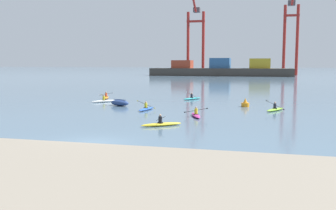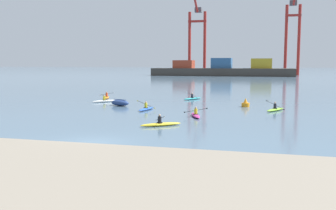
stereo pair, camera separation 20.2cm
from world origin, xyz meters
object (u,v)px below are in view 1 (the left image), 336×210
Objects in this scene: gantry_crane_west_mid at (291,28)px; kayak_magenta at (196,115)px; kayak_blue at (146,109)px; kayak_yellow at (161,124)px; container_barge at (221,70)px; channel_buoy at (245,104)px; kayak_lime at (275,109)px; gantry_crane_west at (196,33)px; capsized_dinghy at (120,103)px; kayak_orange at (106,97)px; kayak_teal at (192,98)px; kayak_white at (104,101)px.

gantry_crane_west_mid is 130.02m from kayak_magenta.
kayak_yellow is at bearing -65.92° from kayak_blue.
kayak_blue reaches higher than kayak_yellow.
kayak_magenta is (9.90, -112.59, -2.16)m from container_barge.
container_barge is 1.47× the size of gantry_crane_west_mid.
kayak_lime is (3.20, -2.95, -0.19)m from channel_buoy.
capsized_dinghy is (11.86, -117.98, -17.37)m from gantry_crane_west.
kayak_blue is at bearing -36.46° from capsized_dinghy.
kayak_magenta is at bearing -33.47° from capsized_dinghy.
container_barge reaches higher than capsized_dinghy.
channel_buoy is at bearing -16.29° from kayak_orange.
kayak_blue reaches higher than kayak_orange.
kayak_orange is (-5.30, 8.33, -0.18)m from capsized_dinghy.
kayak_orange is 14.88m from kayak_blue.
kayak_lime reaches higher than kayak_teal.
kayak_yellow is (-18.38, -133.35, -18.81)m from gantry_crane_west_mid.
kayak_white is (-17.72, 0.91, -0.19)m from channel_buoy.
gantry_crane_west is 10.82× the size of kayak_lime.
kayak_lime is at bearing -1.13° from capsized_dinghy.
gantry_crane_west is 0.96× the size of gantry_crane_west_mid.
kayak_white is 10.13m from kayak_blue.
gantry_crane_west_mid reaches higher than capsized_dinghy.
kayak_white is (-30.23, -117.34, -18.81)m from gantry_crane_west_mid.
capsized_dinghy is 0.88× the size of kayak_teal.
gantry_crane_west is at bearing 103.92° from kayak_lime.
kayak_teal is 0.93× the size of kayak_blue.
kayak_yellow is (-5.86, -15.10, -0.19)m from channel_buoy.
container_barge is at bearing 87.91° from kayak_white.
container_barge is at bearing 92.07° from kayak_blue.
kayak_orange is at bearing -93.27° from container_barge.
container_barge is at bearing 99.20° from kayak_lime.
kayak_blue is (-2.59, -12.68, 0.00)m from kayak_teal.
kayak_yellow is at bearing -97.85° from gantry_crane_west_mid.
kayak_teal is at bearing 101.67° from kayak_magenta.
gantry_crane_west_mid is at bearing 29.50° from container_barge.
gantry_crane_west_mid is at bearing 85.61° from kayak_lime.
kayak_teal is at bearing 5.87° from kayak_orange.
kayak_orange is 1.06× the size of kayak_teal.
kayak_lime is 13.54m from kayak_blue.
gantry_crane_west reaches higher than kayak_white.
kayak_yellow is 24.92m from kayak_orange.
gantry_crane_west_mid reaches higher than kayak_blue.
capsized_dinghy is 17.47m from kayak_lime.
kayak_teal is at bearing 30.56° from kayak_white.
capsized_dinghy is 0.91× the size of kayak_yellow.
gantry_crane_west is 119.57m from channel_buoy.
kayak_blue is at bearing 114.08° from kayak_yellow.
container_barge is 118.65m from kayak_yellow.
kayak_blue is (-10.05, -5.72, -0.19)m from channel_buoy.
gantry_crane_west is at bearing 99.77° from kayak_teal.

